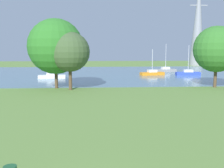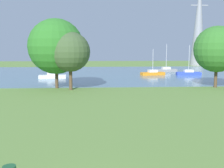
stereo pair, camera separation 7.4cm
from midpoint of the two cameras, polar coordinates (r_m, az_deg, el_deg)
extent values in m
plane|color=olive|center=(31.37, -3.89, -2.87)|extent=(160.00, 160.00, 0.00)
cube|color=slate|center=(59.12, -3.76, 2.10)|extent=(140.00, 40.00, 0.02)
cube|color=gray|center=(64.57, 10.80, 2.73)|extent=(4.95, 2.09, 0.60)
cube|color=white|center=(64.53, 10.82, 3.22)|extent=(1.92, 1.32, 0.50)
cylinder|color=silver|center=(64.39, 10.87, 5.52)|extent=(0.10, 0.10, 5.69)
cube|color=white|center=(51.44, -12.18, 1.46)|extent=(4.92, 1.96, 0.60)
cube|color=white|center=(51.39, -12.20, 2.07)|extent=(1.90, 1.27, 0.50)
cylinder|color=silver|center=(51.23, -12.27, 4.57)|extent=(0.10, 0.10, 4.99)
cube|color=orange|center=(56.42, 8.14, 2.09)|extent=(5.01, 2.48, 0.60)
cube|color=white|center=(56.37, 8.15, 2.65)|extent=(1.99, 1.46, 0.50)
cylinder|color=silver|center=(56.23, 8.19, 4.71)|extent=(0.10, 0.10, 4.57)
cube|color=blue|center=(58.18, 15.17, 2.07)|extent=(4.87, 1.73, 0.60)
cube|color=white|center=(58.13, 15.19, 2.61)|extent=(1.85, 1.18, 0.50)
cylinder|color=silver|center=(57.98, 15.28, 4.99)|extent=(0.10, 0.10, 5.33)
cylinder|color=brown|center=(39.30, -11.33, 1.42)|extent=(0.44, 0.44, 3.09)
sphere|color=#2E7527|center=(39.08, -11.50, 7.52)|extent=(7.53, 7.53, 7.53)
cylinder|color=brown|center=(37.38, -8.54, 1.24)|extent=(0.44, 0.44, 3.19)
sphere|color=#3F5732|center=(37.16, -8.65, 6.50)|extent=(5.24, 5.24, 5.24)
cylinder|color=brown|center=(41.88, 20.24, 1.48)|extent=(0.44, 0.44, 3.11)
sphere|color=#33742A|center=(41.67, 20.48, 6.68)|extent=(6.41, 6.41, 6.41)
cone|color=gray|center=(88.92, 17.10, 12.01)|extent=(4.40, 4.40, 25.95)
cube|color=gray|center=(89.44, 17.23, 15.06)|extent=(5.20, 0.30, 0.30)
camera|label=1|loc=(0.04, -90.09, -0.01)|focal=44.89mm
camera|label=2|loc=(0.04, 89.91, 0.01)|focal=44.89mm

